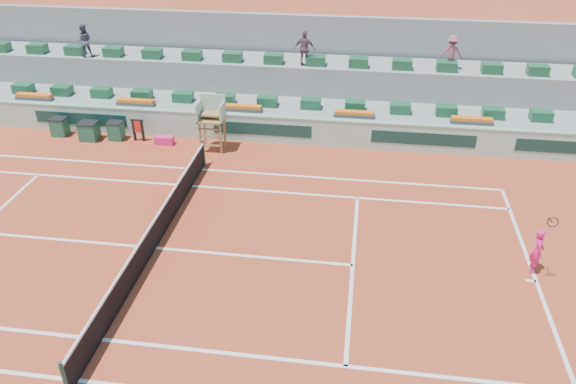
{
  "coord_description": "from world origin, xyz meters",
  "views": [
    {
      "loc": [
        6.37,
        -14.06,
        10.83
      ],
      "look_at": [
        4.0,
        2.5,
        1.0
      ],
      "focal_mm": 35.0,
      "sensor_mm": 36.0,
      "label": 1
    }
  ],
  "objects_px": {
    "umpire_chair": "(212,116)",
    "drink_cooler_a": "(116,131)",
    "player_bag": "(164,140)",
    "tennis_player": "(538,250)"
  },
  "relations": [
    {
      "from": "umpire_chair",
      "to": "drink_cooler_a",
      "type": "distance_m",
      "value": 4.74
    },
    {
      "from": "drink_cooler_a",
      "to": "player_bag",
      "type": "bearing_deg",
      "value": -4.25
    },
    {
      "from": "umpire_chair",
      "to": "drink_cooler_a",
      "type": "bearing_deg",
      "value": 176.56
    },
    {
      "from": "player_bag",
      "to": "drink_cooler_a",
      "type": "distance_m",
      "value": 2.32
    },
    {
      "from": "player_bag",
      "to": "umpire_chair",
      "type": "bearing_deg",
      "value": -2.62
    },
    {
      "from": "player_bag",
      "to": "tennis_player",
      "type": "height_order",
      "value": "tennis_player"
    },
    {
      "from": "umpire_chair",
      "to": "tennis_player",
      "type": "distance_m",
      "value": 13.8
    },
    {
      "from": "player_bag",
      "to": "drink_cooler_a",
      "type": "height_order",
      "value": "drink_cooler_a"
    },
    {
      "from": "umpire_chair",
      "to": "drink_cooler_a",
      "type": "xyz_separation_m",
      "value": [
        -4.6,
        0.28,
        -1.12
      ]
    },
    {
      "from": "player_bag",
      "to": "drink_cooler_a",
      "type": "bearing_deg",
      "value": 175.75
    }
  ]
}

